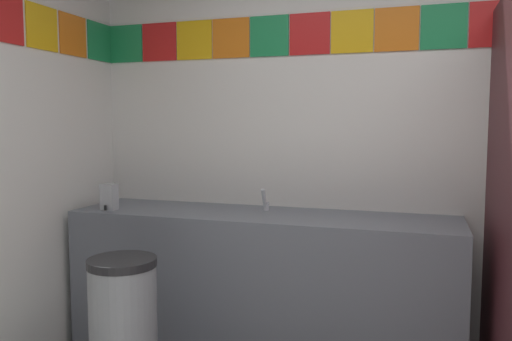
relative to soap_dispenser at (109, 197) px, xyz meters
name	(u,v)px	position (x,y,z in m)	size (l,w,h in m)	color
wall_back	(394,143)	(1.65, 0.49, 0.33)	(3.81, 0.09, 2.60)	white
vanity_counter	(261,287)	(0.92, 0.16, -0.52)	(2.25, 0.57, 0.90)	slate
faucet_center	(265,202)	(0.92, 0.25, -0.03)	(0.04, 0.10, 0.14)	silver
soap_dispenser	(109,197)	(0.00, 0.00, 0.00)	(0.09, 0.09, 0.16)	#B7BABF
trash_bin	(124,334)	(0.42, -0.53, -0.59)	(0.34, 0.34, 0.77)	#999EA3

